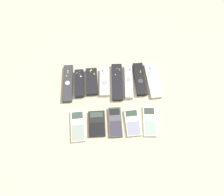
{
  "coord_description": "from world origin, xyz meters",
  "views": [
    {
      "loc": [
        -0.03,
        -0.44,
        0.99
      ],
      "look_at": [
        0.0,
        0.03,
        0.01
      ],
      "focal_mm": 35.0,
      "sensor_mm": 36.0,
      "label": 1
    }
  ],
  "objects": [
    {
      "name": "remote_0",
      "position": [
        -0.22,
        0.13,
        0.01
      ],
      "size": [
        0.05,
        0.22,
        0.02
      ],
      "rotation": [
        0.0,
        0.0,
        -0.01
      ],
      "color": "#333338",
      "rests_on": "ground_plane"
    },
    {
      "name": "remote_5",
      "position": [
        0.09,
        0.13,
        0.01
      ],
      "size": [
        0.05,
        0.2,
        0.02
      ],
      "rotation": [
        0.0,
        0.0,
        -0.06
      ],
      "color": "silver",
      "rests_on": "ground_plane"
    },
    {
      "name": "remote_7",
      "position": [
        0.22,
        0.12,
        0.01
      ],
      "size": [
        0.07,
        0.21,
        0.02
      ],
      "rotation": [
        0.0,
        0.0,
        0.06
      ],
      "color": "#B7B7BC",
      "rests_on": "ground_plane"
    },
    {
      "name": "remote_3",
      "position": [
        -0.03,
        0.13,
        0.01
      ],
      "size": [
        0.06,
        0.16,
        0.02
      ],
      "rotation": [
        0.0,
        0.0,
        -0.04
      ],
      "color": "white",
      "rests_on": "ground_plane"
    },
    {
      "name": "calculator_2",
      "position": [
        0.01,
        -0.09,
        0.01
      ],
      "size": [
        0.06,
        0.15,
        0.01
      ],
      "rotation": [
        0.0,
        0.0,
        0.0
      ],
      "color": "#4C4C51",
      "rests_on": "ground_plane"
    },
    {
      "name": "remote_6",
      "position": [
        0.15,
        0.13,
        0.01
      ],
      "size": [
        0.06,
        0.19,
        0.03
      ],
      "rotation": [
        0.0,
        0.0,
        0.03
      ],
      "color": "black",
      "rests_on": "ground_plane"
    },
    {
      "name": "calculator_0",
      "position": [
        -0.17,
        -0.1,
        0.01
      ],
      "size": [
        0.07,
        0.16,
        0.01
      ],
      "rotation": [
        0.0,
        0.0,
        0.05
      ],
      "color": "silver",
      "rests_on": "ground_plane"
    },
    {
      "name": "remote_2",
      "position": [
        -0.1,
        0.14,
        0.01
      ],
      "size": [
        0.06,
        0.16,
        0.02
      ],
      "rotation": [
        0.0,
        0.0,
        0.02
      ],
      "color": "black",
      "rests_on": "ground_plane"
    },
    {
      "name": "calculator_3",
      "position": [
        0.09,
        -0.1,
        0.01
      ],
      "size": [
        0.07,
        0.14,
        0.01
      ],
      "rotation": [
        0.0,
        0.0,
        0.05
      ],
      "color": "silver",
      "rests_on": "ground_plane"
    },
    {
      "name": "calculator_4",
      "position": [
        0.17,
        -0.1,
        0.01
      ],
      "size": [
        0.07,
        0.15,
        0.01
      ],
      "rotation": [
        0.0,
        0.0,
        -0.07
      ],
      "color": "silver",
      "rests_on": "ground_plane"
    },
    {
      "name": "remote_4",
      "position": [
        0.03,
        0.13,
        0.01
      ],
      "size": [
        0.06,
        0.21,
        0.02
      ],
      "rotation": [
        0.0,
        0.0,
        -0.04
      ],
      "color": "black",
      "rests_on": "ground_plane"
    },
    {
      "name": "calculator_1",
      "position": [
        -0.08,
        -0.1,
        0.01
      ],
      "size": [
        0.08,
        0.13,
        0.02
      ],
      "rotation": [
        0.0,
        0.0,
        0.0
      ],
      "color": "black",
      "rests_on": "ground_plane"
    },
    {
      "name": "remote_1",
      "position": [
        -0.16,
        0.13,
        0.01
      ],
      "size": [
        0.05,
        0.16,
        0.02
      ],
      "rotation": [
        0.0,
        0.0,
        0.02
      ],
      "color": "black",
      "rests_on": "ground_plane"
    },
    {
      "name": "ground_plane",
      "position": [
        0.0,
        0.0,
        0.0
      ],
      "size": [
        3.0,
        3.0,
        0.0
      ],
      "primitive_type": "plane",
      "color": "beige"
    }
  ]
}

